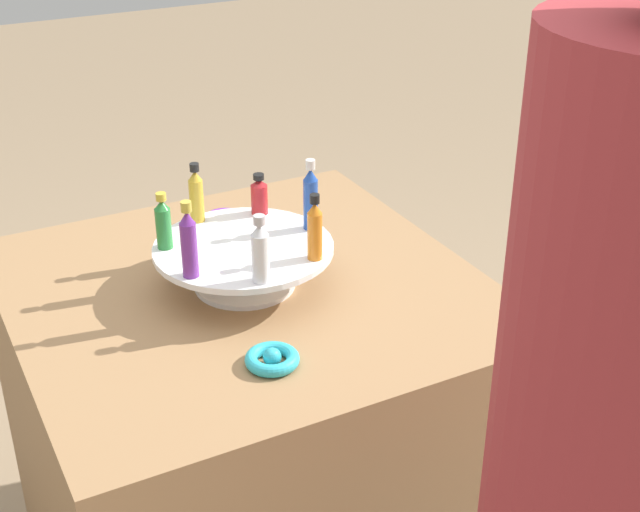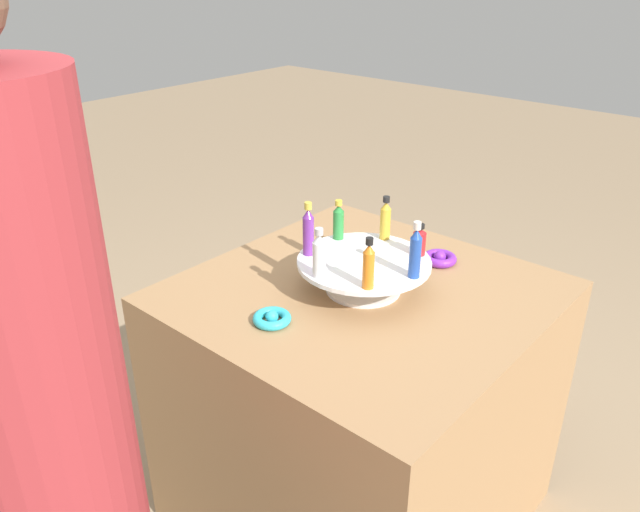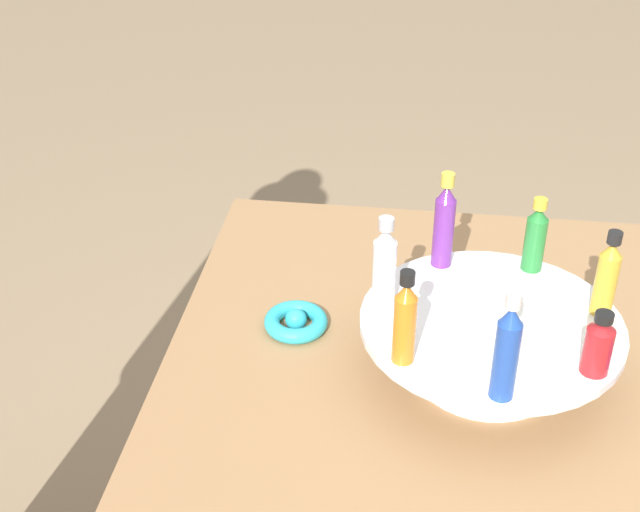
# 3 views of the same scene
# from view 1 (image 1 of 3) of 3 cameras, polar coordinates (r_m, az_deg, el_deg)

# --- Properties ---
(party_table) EXTENTS (0.89, 0.89, 0.78)m
(party_table) POSITION_cam_1_polar(r_m,az_deg,el_deg) (1.96, -4.36, -11.82)
(party_table) COLOR #9E754C
(party_table) RESTS_ON ground_plane
(display_stand) EXTENTS (0.35, 0.35, 0.09)m
(display_stand) POSITION_cam_1_polar(r_m,az_deg,el_deg) (1.72, -4.89, -0.15)
(display_stand) COLOR white
(display_stand) RESTS_ON party_table
(bottle_orange) EXTENTS (0.03, 0.03, 0.13)m
(bottle_orange) POSITION_cam_1_polar(r_m,az_deg,el_deg) (1.62, -0.34, 1.70)
(bottle_orange) COLOR orange
(bottle_orange) RESTS_ON display_stand
(bottle_blue) EXTENTS (0.03, 0.03, 0.14)m
(bottle_blue) POSITION_cam_1_polar(r_m,az_deg,el_deg) (1.73, -0.61, 3.77)
(bottle_blue) COLOR #234CAD
(bottle_blue) RESTS_ON display_stand
(bottle_red) EXTENTS (0.03, 0.03, 0.09)m
(bottle_red) POSITION_cam_1_polar(r_m,az_deg,el_deg) (1.81, -3.91, 3.90)
(bottle_red) COLOR #B21E23
(bottle_red) RESTS_ON display_stand
(bottle_gold) EXTENTS (0.03, 0.03, 0.12)m
(bottle_gold) POSITION_cam_1_polar(r_m,az_deg,el_deg) (1.79, -7.93, 3.90)
(bottle_gold) COLOR gold
(bottle_gold) RESTS_ON display_stand
(bottle_green) EXTENTS (0.03, 0.03, 0.11)m
(bottle_green) POSITION_cam_1_polar(r_m,az_deg,el_deg) (1.69, -10.00, 2.10)
(bottle_green) COLOR #288438
(bottle_green) RESTS_ON display_stand
(bottle_purple) EXTENTS (0.03, 0.03, 0.14)m
(bottle_purple) POSITION_cam_1_polar(r_m,az_deg,el_deg) (1.57, -8.40, 0.87)
(bottle_purple) COLOR #702D93
(bottle_purple) RESTS_ON display_stand
(bottle_clear) EXTENTS (0.03, 0.03, 0.13)m
(bottle_clear) POSITION_cam_1_polar(r_m,az_deg,el_deg) (1.55, -3.84, 0.29)
(bottle_clear) COLOR silver
(bottle_clear) RESTS_ON display_stand
(ribbon_bow_purple) EXTENTS (0.10, 0.10, 0.04)m
(ribbon_bow_purple) POSITION_cam_1_polar(r_m,az_deg,el_deg) (1.98, -6.15, 2.32)
(ribbon_bow_purple) COLOR purple
(ribbon_bow_purple) RESTS_ON party_table
(ribbon_bow_teal) EXTENTS (0.09, 0.09, 0.03)m
(ribbon_bow_teal) POSITION_cam_1_polar(r_m,az_deg,el_deg) (1.50, -3.08, -6.59)
(ribbon_bow_teal) COLOR #2DB7CC
(ribbon_bow_teal) RESTS_ON party_table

